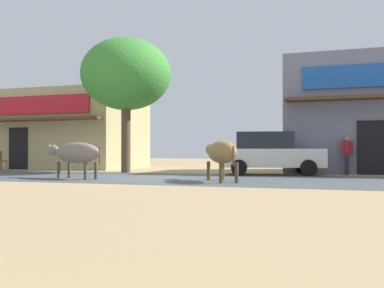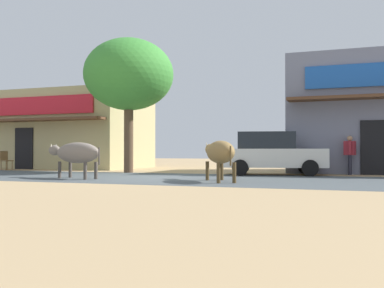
{
  "view_description": "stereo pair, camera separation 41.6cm",
  "coord_description": "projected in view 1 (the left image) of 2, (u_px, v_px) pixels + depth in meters",
  "views": [
    {
      "loc": [
        6.25,
        -14.18,
        0.9
      ],
      "look_at": [
        1.4,
        0.37,
        1.15
      ],
      "focal_mm": 42.29,
      "sensor_mm": 36.0,
      "label": 1
    },
    {
      "loc": [
        6.64,
        -14.05,
        0.9
      ],
      "look_at": [
        1.4,
        0.37,
        1.15
      ],
      "focal_mm": 42.29,
      "sensor_mm": 36.0,
      "label": 2
    }
  ],
  "objects": [
    {
      "name": "ground",
      "position": [
        150.0,
        178.0,
        15.41
      ],
      "size": [
        80.0,
        80.0,
        0.0
      ],
      "primitive_type": "plane",
      "color": "tan"
    },
    {
      "name": "parked_hatchback_car",
      "position": [
        270.0,
        153.0,
        17.46
      ],
      "size": [
        4.14,
        2.54,
        1.64
      ],
      "color": "silver",
      "rests_on": "ground"
    },
    {
      "name": "roadside_tree",
      "position": [
        126.0,
        75.0,
        19.2
      ],
      "size": [
        3.82,
        3.82,
        5.72
      ],
      "color": "brown",
      "rests_on": "ground"
    },
    {
      "name": "cow_near_brown",
      "position": [
        76.0,
        153.0,
        14.89
      ],
      "size": [
        2.65,
        1.28,
        1.2
      ],
      "color": "slate",
      "rests_on": "ground"
    },
    {
      "name": "asphalt_road",
      "position": [
        150.0,
        178.0,
        15.41
      ],
      "size": [
        72.0,
        6.21,
        0.0
      ],
      "primitive_type": "cube",
      "color": "#4A5155",
      "rests_on": "ground"
    },
    {
      "name": "cow_far_dark",
      "position": [
        221.0,
        152.0,
        13.52
      ],
      "size": [
        1.77,
        2.48,
        1.22
      ],
      "color": "olive",
      "rests_on": "ground"
    },
    {
      "name": "storefront_right_club",
      "position": [
        383.0,
        115.0,
        19.73
      ],
      "size": [
        8.03,
        6.02,
        4.93
      ],
      "color": "gray",
      "rests_on": "ground"
    },
    {
      "name": "storefront_left_cafe",
      "position": [
        59.0,
        131.0,
        24.95
      ],
      "size": [
        8.74,
        6.02,
        4.1
      ],
      "color": "tan",
      "rests_on": "ground"
    },
    {
      "name": "pedestrian_by_shop",
      "position": [
        347.0,
        152.0,
        17.52
      ],
      "size": [
        0.46,
        0.61,
        1.51
      ],
      "color": "#262633",
      "rests_on": "ground"
    },
    {
      "name": "cafe_chair_near_tree",
      "position": [
        0.0,
        160.0,
        21.57
      ],
      "size": [
        0.5,
        0.5,
        0.92
      ],
      "color": "brown",
      "rests_on": "ground"
    }
  ]
}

